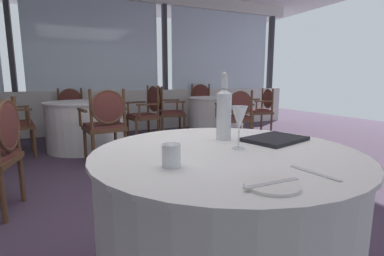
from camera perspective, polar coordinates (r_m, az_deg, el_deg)
ground_plane at (r=2.32m, az=-7.06°, el=-17.56°), size 13.69×13.69×0.00m
window_wall_far at (r=5.96m, az=-18.64°, el=10.01°), size 9.08×0.14×2.86m
foreground_table at (r=1.48m, az=6.52°, el=-18.24°), size 1.25×1.25×0.73m
side_plate at (r=0.93m, az=15.78°, el=-10.98°), size 0.17×0.17×0.01m
butter_knife at (r=0.93m, az=15.80°, el=-10.68°), size 0.21×0.02×0.00m
dinner_fork at (r=1.10m, az=23.50°, el=-8.33°), size 0.05×0.20×0.00m
water_bottle at (r=1.57m, az=6.46°, el=3.16°), size 0.08×0.08×0.37m
wine_glass at (r=1.36m, az=9.53°, el=1.77°), size 0.08×0.08×0.21m
water_tumbler at (r=1.08m, az=-4.20°, el=-5.55°), size 0.07×0.07×0.09m
menu_book at (r=1.60m, az=16.43°, el=-2.15°), size 0.37×0.31×0.02m
background_table_0 at (r=4.67m, az=-20.53°, el=0.54°), size 1.20×1.20×0.73m
dining_chair_0_0 at (r=4.53m, az=-33.42°, el=1.77°), size 0.53×0.59×0.97m
dining_chair_0_1 at (r=3.66m, az=-17.02°, el=1.51°), size 0.59×0.53×0.96m
dining_chair_0_2 at (r=4.98m, az=-9.03°, el=3.76°), size 0.53×0.59×0.97m
dining_chair_0_3 at (r=5.65m, az=-23.02°, el=3.56°), size 0.59×0.53×0.91m
background_table_1 at (r=5.45m, az=4.91°, el=2.35°), size 1.07×1.07×0.73m
dining_chair_1_0 at (r=4.54m, az=8.94°, el=2.91°), size 0.59×0.53×0.90m
dining_chair_1_1 at (r=5.82m, az=13.87°, el=4.14°), size 0.53×0.59×0.89m
dining_chair_1_2 at (r=6.34m, az=2.03°, el=5.21°), size 0.59×0.53×0.97m
dining_chair_1_3 at (r=5.19m, az=-5.16°, el=4.06°), size 0.53×0.59×0.95m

